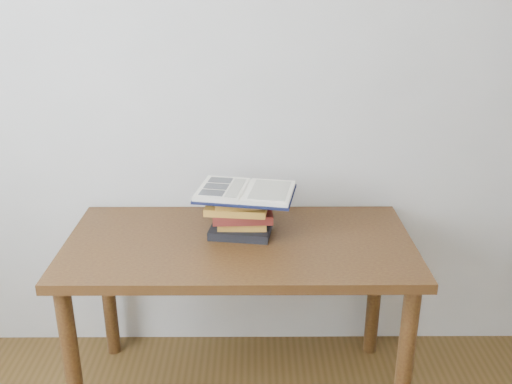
{
  "coord_description": "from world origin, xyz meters",
  "views": [
    {
      "loc": [
        -0.01,
        -0.55,
        1.66
      ],
      "look_at": [
        0.0,
        1.45,
        0.87
      ],
      "focal_mm": 40.0,
      "sensor_mm": 36.0,
      "label": 1
    }
  ],
  "objects": [
    {
      "name": "open_book",
      "position": [
        -0.04,
        1.46,
        0.87
      ],
      "size": [
        0.4,
        0.31,
        0.03
      ],
      "rotation": [
        0.0,
        0.0,
        -0.18
      ],
      "color": "black",
      "rests_on": "book_stack"
    },
    {
      "name": "book_stack",
      "position": [
        -0.06,
        1.45,
        0.78
      ],
      "size": [
        0.26,
        0.21,
        0.15
      ],
      "color": "black",
      "rests_on": "desk"
    },
    {
      "name": "room_shell",
      "position": [
        -0.08,
        0.01,
        1.63
      ],
      "size": [
        3.54,
        3.54,
        2.62
      ],
      "color": "silver",
      "rests_on": "ground"
    },
    {
      "name": "desk",
      "position": [
        -0.06,
        1.38,
        0.6
      ],
      "size": [
        1.31,
        0.65,
        0.7
      ],
      "color": "#4B3112",
      "rests_on": "ground"
    }
  ]
}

